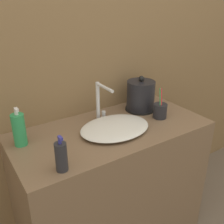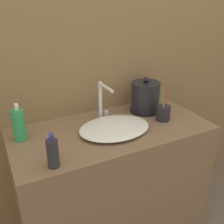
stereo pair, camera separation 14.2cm
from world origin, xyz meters
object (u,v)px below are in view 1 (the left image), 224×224
faucet (101,99)px  electric_kettle (141,97)px  lotion_bottle (19,130)px  shampoo_bottle (61,157)px  toothbrush_cup (160,111)px

faucet → electric_kettle: faucet is taller
lotion_bottle → shampoo_bottle: (0.09, -0.30, -0.02)m
faucet → shampoo_bottle: 0.51m
faucet → lotion_bottle: bearing=-176.9°
toothbrush_cup → lotion_bottle: (-0.79, 0.14, 0.04)m
faucet → shampoo_bottle: faucet is taller
shampoo_bottle → electric_kettle: bearing=25.2°
lotion_bottle → shampoo_bottle: 0.32m
electric_kettle → toothbrush_cup: bearing=-81.5°
faucet → electric_kettle: (0.29, -0.01, -0.04)m
lotion_bottle → shampoo_bottle: size_ratio=1.21×
faucet → toothbrush_cup: 0.36m
faucet → toothbrush_cup: faucet is taller
toothbrush_cup → shampoo_bottle: toothbrush_cup is taller
faucet → toothbrush_cup: (0.31, -0.17, -0.09)m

